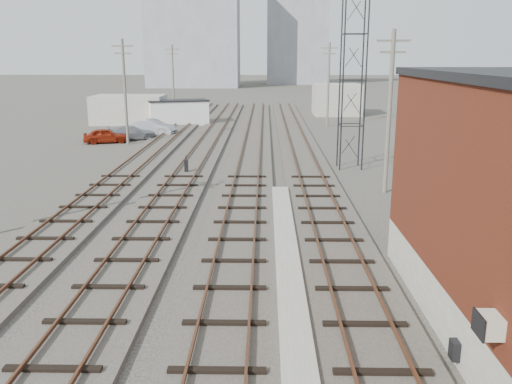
{
  "coord_description": "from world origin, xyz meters",
  "views": [
    {
      "loc": [
        -0.35,
        -2.21,
        7.64
      ],
      "look_at": [
        -0.72,
        19.28,
        2.2
      ],
      "focal_mm": 38.0,
      "sensor_mm": 36.0,
      "label": 1
    }
  ],
  "objects_px": {
    "switch_stand": "(186,166)",
    "car_red": "(106,136)",
    "site_trailer": "(178,112)",
    "car_grey": "(132,133)",
    "car_silver": "(152,127)"
  },
  "relations": [
    {
      "from": "switch_stand",
      "to": "car_red",
      "type": "height_order",
      "value": "car_red"
    },
    {
      "from": "switch_stand",
      "to": "site_trailer",
      "type": "distance_m",
      "value": 26.38
    },
    {
      "from": "site_trailer",
      "to": "car_grey",
      "type": "height_order",
      "value": "site_trailer"
    },
    {
      "from": "switch_stand",
      "to": "car_red",
      "type": "relative_size",
      "value": 0.3
    },
    {
      "from": "site_trailer",
      "to": "car_silver",
      "type": "relative_size",
      "value": 1.55
    },
    {
      "from": "car_silver",
      "to": "site_trailer",
      "type": "bearing_deg",
      "value": 2.39
    },
    {
      "from": "car_silver",
      "to": "car_grey",
      "type": "height_order",
      "value": "car_silver"
    },
    {
      "from": "switch_stand",
      "to": "site_trailer",
      "type": "height_order",
      "value": "site_trailer"
    },
    {
      "from": "switch_stand",
      "to": "car_grey",
      "type": "xyz_separation_m",
      "value": [
        -7.25,
        15.04,
        0.11
      ]
    },
    {
      "from": "site_trailer",
      "to": "car_silver",
      "type": "xyz_separation_m",
      "value": [
        -1.42,
        -7.67,
        -0.65
      ]
    },
    {
      "from": "car_red",
      "to": "car_grey",
      "type": "relative_size",
      "value": 0.87
    },
    {
      "from": "car_red",
      "to": "car_grey",
      "type": "xyz_separation_m",
      "value": [
        1.84,
        2.01,
        -0.01
      ]
    },
    {
      "from": "car_red",
      "to": "site_trailer",
      "type": "bearing_deg",
      "value": -36.2
    },
    {
      "from": "car_red",
      "to": "car_silver",
      "type": "bearing_deg",
      "value": -47.43
    },
    {
      "from": "car_red",
      "to": "car_silver",
      "type": "relative_size",
      "value": 0.84
    }
  ]
}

